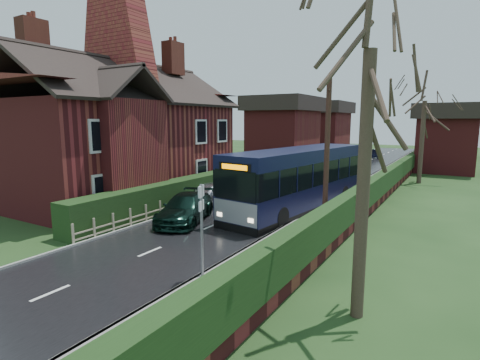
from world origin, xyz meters
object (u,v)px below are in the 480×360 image
Objects in this scene: brick_house at (122,129)px; car_green at (185,208)px; car_silver at (209,194)px; telegraph_pole at (327,156)px; bus_stop_sign at (202,218)px; bus at (298,180)px.

car_green is (7.13, -2.67, -3.70)m from brick_house.
car_silver is at bearing 8.87° from brick_house.
telegraph_pole reaches higher than car_silver.
car_green is 7.13m from bus_stop_sign.
bus is 2.45× the size of car_green.
bus is 2.89× the size of car_silver.
brick_house is 3.13× the size of car_green.
telegraph_pole is at bearing -43.69° from bus.
car_green is at bearing -118.82° from bus.
car_silver is at bearing -155.08° from bus.
telegraph_pole is (2.61, -3.25, 1.70)m from bus.
car_green is 1.53× the size of bus_stop_sign.
brick_house is 11.52m from bus.
car_green is 7.20m from telegraph_pole.
bus_stop_sign is 7.31m from telegraph_pole.
brick_house reaches higher than car_green.
bus_stop_sign reaches higher than car_green.
car_green is 0.70× the size of telegraph_pole.
brick_house is 8.47m from car_green.
bus is 3.76× the size of bus_stop_sign.
bus_stop_sign is 0.45× the size of telegraph_pole.
bus is 1.71× the size of telegraph_pole.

